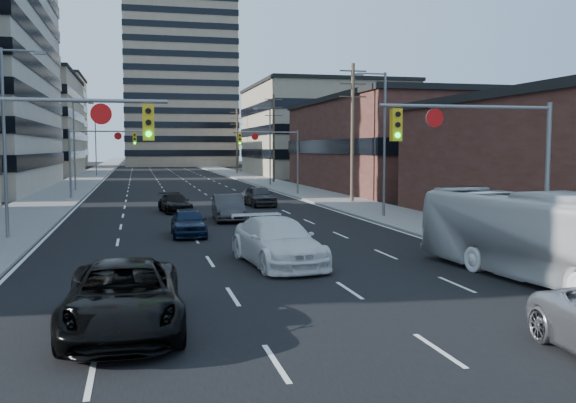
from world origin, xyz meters
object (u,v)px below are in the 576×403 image
at_px(white_van, 278,242).
at_px(transit_bus, 542,237).
at_px(black_pickup, 123,297).
at_px(sedan_blue, 188,222).

height_order(white_van, transit_bus, transit_bus).
xyz_separation_m(black_pickup, transit_bus, (13.25, 2.80, 0.66)).
xyz_separation_m(white_van, transit_bus, (7.79, -4.90, 0.61)).
bearing_deg(transit_bus, white_van, 140.53).
xyz_separation_m(black_pickup, white_van, (5.46, 7.70, 0.05)).
bearing_deg(black_pickup, sedan_blue, 80.90).
relative_size(white_van, transit_bus, 0.56).
distance_m(black_pickup, transit_bus, 13.56).
bearing_deg(black_pickup, transit_bus, 12.62).
xyz_separation_m(black_pickup, sedan_blue, (2.82, 16.34, -0.12)).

